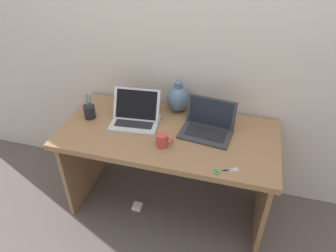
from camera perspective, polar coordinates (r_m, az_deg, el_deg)
name	(u,v)px	position (r m, az deg, el deg)	size (l,w,h in m)	color
ground_plane	(168,204)	(2.58, 0.00, -13.96)	(6.00, 6.00, 0.00)	#564C47
back_wall	(183,41)	(2.17, 2.71, 15.06)	(4.40, 0.04, 2.40)	beige
desk	(168,150)	(2.18, 0.00, -4.36)	(1.44, 0.67, 0.72)	olive
laptop_left	(136,114)	(2.17, -5.87, 2.12)	(0.34, 0.27, 0.21)	#B2B2B7
laptop_right	(208,124)	(2.07, 7.25, 0.38)	(0.35, 0.26, 0.22)	#333338
green_vase	(178,98)	(2.25, 1.86, 5.03)	(0.16, 0.16, 0.23)	slate
coffee_mug	(163,140)	(1.94, -0.97, -2.57)	(0.11, 0.07, 0.09)	#B23D33
pen_cup	(89,111)	(2.26, -14.01, 2.60)	(0.08, 0.08, 0.18)	black
scissors	(221,171)	(1.82, 9.57, -8.00)	(0.14, 0.09, 0.01)	#B7B7BC
power_brick	(137,206)	(2.55, -5.56, -14.27)	(0.07, 0.07, 0.03)	white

